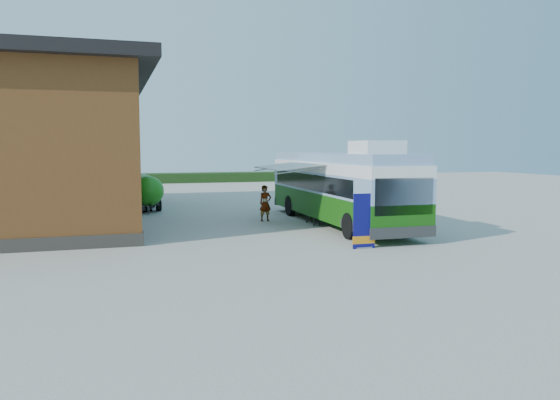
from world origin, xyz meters
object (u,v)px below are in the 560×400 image
object	(u,v)px
person_b	(145,197)
slurry_tanker	(144,189)
person_a	(265,203)
picnic_table	(325,211)
banner	(364,226)
bus	(339,185)

from	to	relation	value
person_b	slurry_tanker	world-z (taller)	slurry_tanker
person_a	person_b	bearing A→B (deg)	121.31
picnic_table	banner	bearing A→B (deg)	-97.80
picnic_table	person_b	bearing A→B (deg)	138.11
bus	slurry_tanker	size ratio (longest dim) A/B	2.28
slurry_tanker	banner	bearing A→B (deg)	-70.77
slurry_tanker	picnic_table	bearing A→B (deg)	-52.63
picnic_table	person_a	xyz separation A→B (m)	(-2.54, 1.77, 0.27)
person_a	slurry_tanker	size ratio (longest dim) A/B	0.32
person_a	person_b	xyz separation A→B (m)	(-5.57, 5.99, -0.03)
bus	slurry_tanker	xyz separation A→B (m)	(-8.69, 9.21, -0.69)
person_a	person_b	world-z (taller)	person_a
bus	banner	size ratio (longest dim) A/B	6.39
picnic_table	slurry_tanker	size ratio (longest dim) A/B	0.27
banner	picnic_table	xyz separation A→B (m)	(1.12, 6.64, -0.19)
slurry_tanker	person_b	bearing A→B (deg)	-94.99
person_b	bus	bearing A→B (deg)	98.57
picnic_table	slurry_tanker	world-z (taller)	slurry_tanker
person_a	banner	bearing A→B (deg)	-92.10
banner	person_a	size ratio (longest dim) A/B	1.12
person_b	slurry_tanker	size ratio (longest dim) A/B	0.31
picnic_table	person_a	world-z (taller)	person_a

